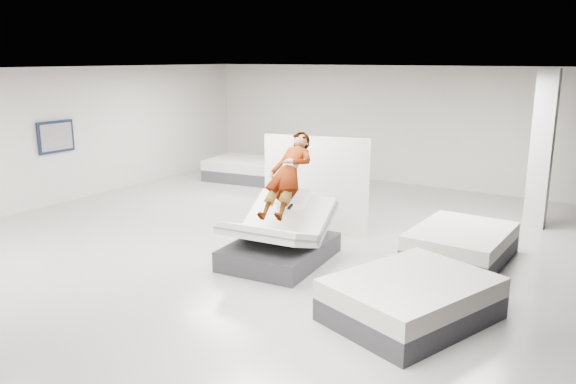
{
  "coord_description": "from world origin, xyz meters",
  "views": [
    {
      "loc": [
        5.66,
        -7.62,
        3.4
      ],
      "look_at": [
        0.29,
        0.84,
        1.0
      ],
      "focal_mm": 35.0,
      "sensor_mm": 36.0,
      "label": 1
    }
  ],
  "objects_px": {
    "wall_poster": "(56,137)",
    "column": "(542,150)",
    "person": "(288,187)",
    "divider_panel": "(316,185)",
    "hero_bed": "(280,240)",
    "remote": "(290,207)",
    "flat_bed_right_near": "(411,299)",
    "flat_bed_left_far": "(248,169)",
    "flat_bed_right_far": "(461,244)"
  },
  "relations": [
    {
      "from": "divider_panel",
      "to": "wall_poster",
      "type": "xyz_separation_m",
      "value": [
        -6.28,
        -1.27,
        0.64
      ]
    },
    {
      "from": "flat_bed_right_near",
      "to": "wall_poster",
      "type": "relative_size",
      "value": 2.63
    },
    {
      "from": "remote",
      "to": "flat_bed_right_near",
      "type": "height_order",
      "value": "remote"
    },
    {
      "from": "hero_bed",
      "to": "person",
      "type": "relative_size",
      "value": 1.14
    },
    {
      "from": "remote",
      "to": "flat_bed_right_far",
      "type": "bearing_deg",
      "value": 31.95
    },
    {
      "from": "hero_bed",
      "to": "divider_panel",
      "type": "height_order",
      "value": "divider_panel"
    },
    {
      "from": "divider_panel",
      "to": "flat_bed_right_far",
      "type": "bearing_deg",
      "value": -13.28
    },
    {
      "from": "person",
      "to": "flat_bed_right_near",
      "type": "relative_size",
      "value": 0.73
    },
    {
      "from": "hero_bed",
      "to": "divider_panel",
      "type": "xyz_separation_m",
      "value": [
        -0.32,
        1.79,
        0.58
      ]
    },
    {
      "from": "wall_poster",
      "to": "divider_panel",
      "type": "bearing_deg",
      "value": 11.47
    },
    {
      "from": "flat_bed_right_near",
      "to": "remote",
      "type": "bearing_deg",
      "value": 160.16
    },
    {
      "from": "flat_bed_right_far",
      "to": "flat_bed_left_far",
      "type": "bearing_deg",
      "value": 154.64
    },
    {
      "from": "flat_bed_left_far",
      "to": "wall_poster",
      "type": "distance_m",
      "value": 5.23
    },
    {
      "from": "hero_bed",
      "to": "remote",
      "type": "relative_size",
      "value": 14.81
    },
    {
      "from": "flat_bed_left_far",
      "to": "wall_poster",
      "type": "height_order",
      "value": "wall_poster"
    },
    {
      "from": "person",
      "to": "flat_bed_right_near",
      "type": "height_order",
      "value": "person"
    },
    {
      "from": "remote",
      "to": "flat_bed_right_near",
      "type": "bearing_deg",
      "value": -25.07
    },
    {
      "from": "flat_bed_right_far",
      "to": "flat_bed_left_far",
      "type": "height_order",
      "value": "flat_bed_left_far"
    },
    {
      "from": "hero_bed",
      "to": "flat_bed_right_near",
      "type": "bearing_deg",
      "value": -18.74
    },
    {
      "from": "person",
      "to": "wall_poster",
      "type": "bearing_deg",
      "value": 172.97
    },
    {
      "from": "hero_bed",
      "to": "column",
      "type": "relative_size",
      "value": 0.65
    },
    {
      "from": "remote",
      "to": "flat_bed_right_near",
      "type": "relative_size",
      "value": 0.06
    },
    {
      "from": "hero_bed",
      "to": "flat_bed_right_near",
      "type": "height_order",
      "value": "hero_bed"
    },
    {
      "from": "person",
      "to": "flat_bed_left_far",
      "type": "bearing_deg",
      "value": 127.28
    },
    {
      "from": "hero_bed",
      "to": "person",
      "type": "bearing_deg",
      "value": 95.23
    },
    {
      "from": "wall_poster",
      "to": "column",
      "type": "bearing_deg",
      "value": 21.93
    },
    {
      "from": "person",
      "to": "column",
      "type": "height_order",
      "value": "column"
    },
    {
      "from": "remote",
      "to": "column",
      "type": "xyz_separation_m",
      "value": [
        3.11,
        4.53,
        0.6
      ]
    },
    {
      "from": "flat_bed_left_far",
      "to": "hero_bed",
      "type": "bearing_deg",
      "value": -49.08
    },
    {
      "from": "flat_bed_left_far",
      "to": "flat_bed_right_near",
      "type": "bearing_deg",
      "value": -40.21
    },
    {
      "from": "remote",
      "to": "wall_poster",
      "type": "distance_m",
      "value": 6.87
    },
    {
      "from": "person",
      "to": "wall_poster",
      "type": "relative_size",
      "value": 1.92
    },
    {
      "from": "remote",
      "to": "flat_bed_right_far",
      "type": "xyz_separation_m",
      "value": [
        2.36,
        1.79,
        -0.73
      ]
    },
    {
      "from": "hero_bed",
      "to": "flat_bed_left_far",
      "type": "height_order",
      "value": "hero_bed"
    },
    {
      "from": "person",
      "to": "divider_panel",
      "type": "height_order",
      "value": "person"
    },
    {
      "from": "divider_panel",
      "to": "wall_poster",
      "type": "bearing_deg",
      "value": 178.56
    },
    {
      "from": "remote",
      "to": "flat_bed_right_near",
      "type": "xyz_separation_m",
      "value": [
        2.46,
        -0.89,
        -0.71
      ]
    },
    {
      "from": "remote",
      "to": "flat_bed_right_far",
      "type": "distance_m",
      "value": 3.05
    },
    {
      "from": "divider_panel",
      "to": "flat_bed_right_far",
      "type": "distance_m",
      "value": 2.99
    },
    {
      "from": "flat_bed_left_far",
      "to": "wall_poster",
      "type": "bearing_deg",
      "value": -115.73
    },
    {
      "from": "person",
      "to": "flat_bed_right_far",
      "type": "xyz_separation_m",
      "value": [
        2.61,
        1.46,
        -0.97
      ]
    },
    {
      "from": "flat_bed_left_far",
      "to": "column",
      "type": "bearing_deg",
      "value": -4.17
    },
    {
      "from": "remote",
      "to": "divider_panel",
      "type": "xyz_separation_m",
      "value": [
        -0.55,
        1.81,
        -0.04
      ]
    },
    {
      "from": "hero_bed",
      "to": "flat_bed_right_near",
      "type": "xyz_separation_m",
      "value": [
        2.68,
        -0.91,
        -0.09
      ]
    },
    {
      "from": "flat_bed_right_near",
      "to": "column",
      "type": "bearing_deg",
      "value": 83.12
    },
    {
      "from": "flat_bed_right_near",
      "to": "column",
      "type": "distance_m",
      "value": 5.62
    },
    {
      "from": "flat_bed_right_far",
      "to": "flat_bed_left_far",
      "type": "relative_size",
      "value": 0.87
    },
    {
      "from": "flat_bed_right_near",
      "to": "column",
      "type": "height_order",
      "value": "column"
    },
    {
      "from": "hero_bed",
      "to": "remote",
      "type": "distance_m",
      "value": 0.66
    },
    {
      "from": "hero_bed",
      "to": "remote",
      "type": "bearing_deg",
      "value": -5.8
    }
  ]
}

